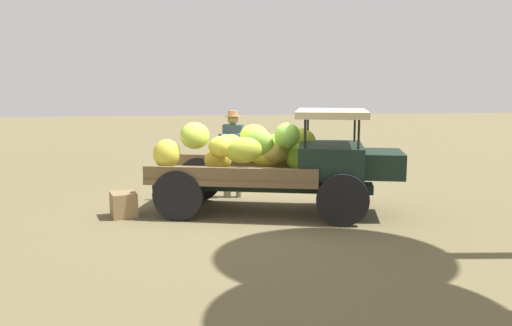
{
  "coord_description": "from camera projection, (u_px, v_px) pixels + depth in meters",
  "views": [
    {
      "loc": [
        -1.31,
        -9.62,
        2.36
      ],
      "look_at": [
        0.02,
        0.0,
        0.91
      ],
      "focal_mm": 37.87,
      "sensor_mm": 36.0,
      "label": 1
    }
  ],
  "objects": [
    {
      "name": "wooden_crate",
      "position": [
        124.0,
        205.0,
        9.55
      ],
      "size": [
        0.54,
        0.6,
        0.44
      ],
      "primitive_type": "cube",
      "rotation": [
        0.0,
        0.0,
        1.82
      ],
      "color": "olive",
      "rests_on": "ground"
    },
    {
      "name": "farmer",
      "position": [
        233.0,
        148.0,
        11.08
      ],
      "size": [
        0.54,
        0.5,
        1.79
      ],
      "rotation": [
        0.0,
        0.0,
        -1.84
      ],
      "color": "#B6BC9E",
      "rests_on": "ground"
    },
    {
      "name": "truck",
      "position": [
        280.0,
        160.0,
        9.8
      ],
      "size": [
        4.66,
        2.68,
        1.88
      ],
      "rotation": [
        0.0,
        0.0,
        -0.27
      ],
      "color": "black",
      "rests_on": "ground"
    },
    {
      "name": "ground_plane",
      "position": [
        255.0,
        212.0,
        9.95
      ],
      "size": [
        60.0,
        60.0,
        0.0
      ],
      "primitive_type": "plane",
      "color": "brown"
    }
  ]
}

